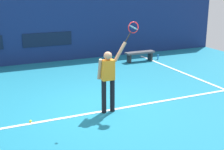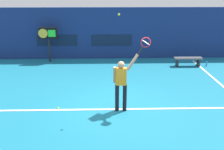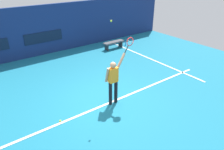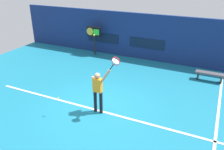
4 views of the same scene
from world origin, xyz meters
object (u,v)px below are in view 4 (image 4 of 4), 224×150
(tennis_racket, at_px, (115,62))
(court_bench, at_px, (210,75))
(scoreboard_clock, at_px, (94,33))
(tennis_player, at_px, (98,89))
(tennis_ball, at_px, (94,35))
(spare_ball, at_px, (58,98))

(tennis_racket, xyz_separation_m, court_bench, (2.99, 4.91, -1.91))
(court_bench, bearing_deg, scoreboard_clock, 171.98)
(tennis_player, xyz_separation_m, tennis_racket, (0.71, -0.00, 1.24))
(tennis_player, bearing_deg, scoreboard_clock, 120.45)
(tennis_ball, distance_m, spare_ball, 3.67)
(tennis_player, distance_m, tennis_racket, 1.43)
(tennis_racket, distance_m, scoreboard_clock, 7.30)
(tennis_racket, bearing_deg, court_bench, 58.61)
(tennis_player, bearing_deg, spare_ball, 175.56)
(tennis_ball, height_order, scoreboard_clock, tennis_ball)
(court_bench, distance_m, spare_ball, 7.49)
(tennis_ball, height_order, spare_ball, tennis_ball)
(scoreboard_clock, relative_size, spare_ball, 27.20)
(scoreboard_clock, xyz_separation_m, spare_ball, (1.39, -5.75, -1.42))
(tennis_player, distance_m, court_bench, 6.18)
(tennis_racket, bearing_deg, tennis_player, 179.66)
(scoreboard_clock, bearing_deg, tennis_racket, -54.70)
(tennis_racket, bearing_deg, spare_ball, 176.60)
(tennis_ball, xyz_separation_m, spare_ball, (-1.99, 0.17, -3.07))
(scoreboard_clock, bearing_deg, court_bench, -8.02)
(tennis_player, relative_size, tennis_ball, 28.33)
(tennis_ball, height_order, court_bench, tennis_ball)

